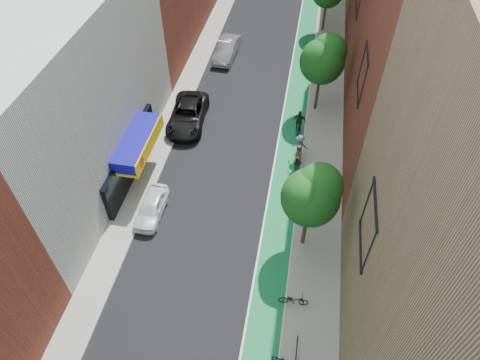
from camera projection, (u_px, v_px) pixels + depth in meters
The scene contains 13 objects.
bike_lane at pixel (298, 94), 37.97m from camera, with size 2.00×68.00×0.01m, color #147139.
sidewalk_left at pixel (189, 82), 39.13m from camera, with size 2.00×68.00×0.15m, color gray.
sidewalk_right at pixel (326, 96), 37.62m from camera, with size 3.00×68.00×0.15m, color gray.
building_left_white at pixel (57, 100), 27.30m from camera, with size 8.00×20.00×12.00m, color silver.
tree_near at pixel (312, 194), 23.58m from camera, with size 3.40×3.36×6.42m.
tree_mid at pixel (323, 58), 32.89m from camera, with size 3.55×3.53×6.74m.
parked_car_white at pixel (151, 207), 28.12m from camera, with size 1.57×3.90×1.33m, color white.
parked_car_black at pixel (188, 115), 34.60m from camera, with size 2.75×5.97×1.66m, color black.
parked_car_silver at pixel (227, 49), 41.67m from camera, with size 1.75×5.02×1.65m, color #94979C.
cyclist_lane_near at pixel (297, 158), 31.07m from camera, with size 0.82×1.65×2.00m.
cyclist_lane_mid at pixel (299, 125), 33.57m from camera, with size 1.12×1.59×2.22m.
cyclist_lane_far at pixel (299, 149), 31.64m from camera, with size 1.18×1.81×2.11m.
parked_bike_far at pixel (294, 300), 23.63m from camera, with size 0.59×1.69×0.89m, color black.
Camera 1 is at (4.48, -6.08, 22.32)m, focal length 32.00 mm.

